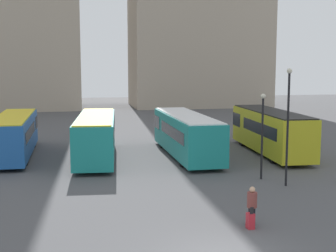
{
  "coord_description": "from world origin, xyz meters",
  "views": [
    {
      "loc": [
        -4.84,
        -14.54,
        6.48
      ],
      "look_at": [
        1.18,
        15.7,
        2.45
      ],
      "focal_mm": 50.0,
      "sensor_mm": 36.0,
      "label": 1
    }
  ],
  "objects_px": {
    "bus_1": "(96,135)",
    "lamp_post_0": "(288,118)",
    "bus_0": "(14,134)",
    "bus_3": "(270,130)",
    "bus_2": "(186,133)",
    "traveler": "(252,202)",
    "lamp_post_3": "(262,128)",
    "suitcase": "(250,221)"
  },
  "relations": [
    {
      "from": "bus_0",
      "to": "bus_2",
      "type": "xyz_separation_m",
      "value": [
        12.07,
        -2.14,
        0.03
      ]
    },
    {
      "from": "lamp_post_3",
      "to": "traveler",
      "type": "bearing_deg",
      "value": -115.18
    },
    {
      "from": "bus_3",
      "to": "lamp_post_3",
      "type": "height_order",
      "value": "lamp_post_3"
    },
    {
      "from": "bus_0",
      "to": "bus_3",
      "type": "xyz_separation_m",
      "value": [
        18.39,
        -2.42,
        0.12
      ]
    },
    {
      "from": "suitcase",
      "to": "lamp_post_0",
      "type": "xyz_separation_m",
      "value": [
        4.32,
        5.93,
        3.35
      ]
    },
    {
      "from": "bus_3",
      "to": "suitcase",
      "type": "height_order",
      "value": "bus_3"
    },
    {
      "from": "suitcase",
      "to": "lamp_post_0",
      "type": "bearing_deg",
      "value": -38.06
    },
    {
      "from": "traveler",
      "to": "bus_0",
      "type": "bearing_deg",
      "value": 31.68
    },
    {
      "from": "suitcase",
      "to": "lamp_post_0",
      "type": "height_order",
      "value": "lamp_post_0"
    },
    {
      "from": "traveler",
      "to": "suitcase",
      "type": "xyz_separation_m",
      "value": [
        -0.23,
        -0.46,
        -0.62
      ]
    },
    {
      "from": "suitcase",
      "to": "lamp_post_3",
      "type": "relative_size",
      "value": 0.19
    },
    {
      "from": "traveler",
      "to": "lamp_post_0",
      "type": "bearing_deg",
      "value": -38.74
    },
    {
      "from": "lamp_post_0",
      "to": "lamp_post_3",
      "type": "bearing_deg",
      "value": 112.95
    },
    {
      "from": "bus_0",
      "to": "suitcase",
      "type": "distance_m",
      "value": 20.71
    },
    {
      "from": "lamp_post_3",
      "to": "bus_3",
      "type": "bearing_deg",
      "value": 63.43
    },
    {
      "from": "bus_1",
      "to": "suitcase",
      "type": "height_order",
      "value": "bus_1"
    },
    {
      "from": "bus_1",
      "to": "bus_2",
      "type": "height_order",
      "value": "bus_1"
    },
    {
      "from": "lamp_post_0",
      "to": "bus_2",
      "type": "bearing_deg",
      "value": 109.52
    },
    {
      "from": "bus_1",
      "to": "lamp_post_0",
      "type": "relative_size",
      "value": 1.77
    },
    {
      "from": "bus_1",
      "to": "bus_2",
      "type": "distance_m",
      "value": 6.36
    },
    {
      "from": "bus_3",
      "to": "traveler",
      "type": "distance_m",
      "value": 16.22
    },
    {
      "from": "traveler",
      "to": "suitcase",
      "type": "distance_m",
      "value": 0.81
    },
    {
      "from": "suitcase",
      "to": "lamp_post_3",
      "type": "distance_m",
      "value": 8.83
    },
    {
      "from": "bus_0",
      "to": "bus_2",
      "type": "relative_size",
      "value": 0.95
    },
    {
      "from": "suitcase",
      "to": "lamp_post_3",
      "type": "bearing_deg",
      "value": -27.27
    },
    {
      "from": "bus_1",
      "to": "traveler",
      "type": "distance_m",
      "value": 16.03
    },
    {
      "from": "bus_1",
      "to": "bus_2",
      "type": "bearing_deg",
      "value": -86.24
    },
    {
      "from": "bus_1",
      "to": "lamp_post_3",
      "type": "height_order",
      "value": "lamp_post_3"
    },
    {
      "from": "bus_2",
      "to": "lamp_post_3",
      "type": "height_order",
      "value": "lamp_post_3"
    },
    {
      "from": "bus_0",
      "to": "lamp_post_0",
      "type": "bearing_deg",
      "value": -127.07
    },
    {
      "from": "bus_3",
      "to": "bus_2",
      "type": "bearing_deg",
      "value": 90.47
    },
    {
      "from": "bus_0",
      "to": "traveler",
      "type": "bearing_deg",
      "value": -146.61
    },
    {
      "from": "bus_3",
      "to": "suitcase",
      "type": "distance_m",
      "value": 16.77
    },
    {
      "from": "bus_1",
      "to": "lamp_post_3",
      "type": "distance_m",
      "value": 11.98
    },
    {
      "from": "bus_0",
      "to": "bus_3",
      "type": "relative_size",
      "value": 0.99
    },
    {
      "from": "bus_2",
      "to": "lamp_post_3",
      "type": "xyz_separation_m",
      "value": [
        2.61,
        -7.69,
        1.3
      ]
    },
    {
      "from": "bus_0",
      "to": "bus_1",
      "type": "bearing_deg",
      "value": -109.48
    },
    {
      "from": "suitcase",
      "to": "lamp_post_0",
      "type": "distance_m",
      "value": 8.07
    },
    {
      "from": "bus_0",
      "to": "lamp_post_0",
      "type": "height_order",
      "value": "lamp_post_0"
    },
    {
      "from": "bus_3",
      "to": "lamp_post_0",
      "type": "xyz_separation_m",
      "value": [
        -2.99,
        -9.1,
        1.96
      ]
    },
    {
      "from": "bus_1",
      "to": "traveler",
      "type": "xyz_separation_m",
      "value": [
        5.6,
        -15.0,
        -0.7
      ]
    },
    {
      "from": "bus_2",
      "to": "lamp_post_0",
      "type": "height_order",
      "value": "lamp_post_0"
    }
  ]
}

